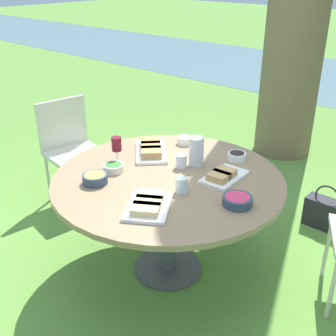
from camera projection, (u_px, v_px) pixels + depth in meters
name	position (u px, v px, depth m)	size (l,w,h in m)	color
ground_plane	(168.00, 268.00, 2.91)	(40.00, 40.00, 0.00)	#5B8C38
dining_table	(168.00, 188.00, 2.64)	(1.44, 1.44, 0.71)	#4C4C51
chair_near_right	(71.00, 144.00, 3.57)	(0.48, 0.50, 0.89)	beige
water_pitcher	(196.00, 151.00, 2.71)	(0.10, 0.10, 0.19)	silver
wine_glass	(117.00, 145.00, 2.74)	(0.06, 0.06, 0.18)	silver
platter_bread_main	(148.00, 205.00, 2.25)	(0.36, 0.38, 0.06)	white
platter_charcuterie	(223.00, 176.00, 2.56)	(0.20, 0.32, 0.06)	white
platter_sandwich_side	(151.00, 149.00, 2.91)	(0.42, 0.42, 0.07)	white
bowl_fries	(95.00, 178.00, 2.51)	(0.15, 0.15, 0.06)	#334256
bowl_salad	(113.00, 167.00, 2.66)	(0.13, 0.13, 0.05)	beige
bowl_olives	(237.00, 156.00, 2.82)	(0.12, 0.12, 0.05)	white
bowl_dip_red	(237.00, 200.00, 2.28)	(0.16, 0.16, 0.05)	#334256
bowl_dip_cream	(185.00, 140.00, 3.07)	(0.11, 0.11, 0.05)	white
cup_water_near	(181.00, 161.00, 2.70)	(0.07, 0.07, 0.09)	silver
cup_water_far	(182.00, 185.00, 2.41)	(0.07, 0.07, 0.09)	silver
handbag	(324.00, 213.00, 3.32)	(0.30, 0.14, 0.37)	#232328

